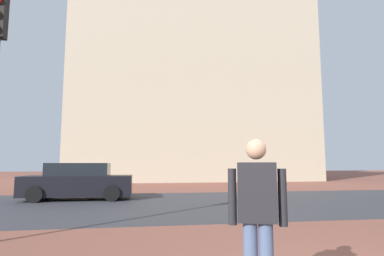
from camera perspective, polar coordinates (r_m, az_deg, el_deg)
ground_plane at (r=13.48m, az=1.71°, el=-12.87°), size 120.00×120.00×0.00m
street_asphalt_strip at (r=12.49m, az=2.64°, el=-13.35°), size 120.00×8.77×0.00m
landmark_building at (r=33.37m, az=-0.31°, el=11.32°), size 22.52×11.92×37.29m
person_skater at (r=3.49m, az=11.76°, el=-14.66°), size 0.58×0.38×1.73m
car_black at (r=14.30m, az=-19.86°, el=-9.18°), size 4.41×1.96×1.53m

